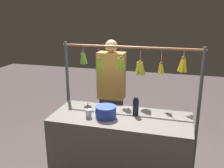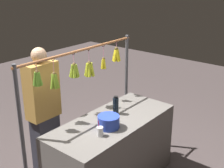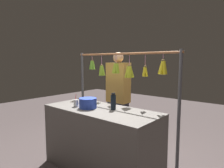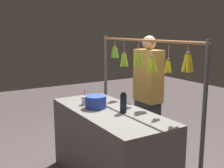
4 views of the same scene
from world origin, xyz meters
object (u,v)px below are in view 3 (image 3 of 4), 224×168
at_px(drink_cup, 76,103).
at_px(blue_bucket, 88,103).
at_px(vendor_person, 118,100).
at_px(water_bottle, 113,102).

bearing_deg(drink_cup, blue_bucket, -166.27).
relative_size(blue_bucket, drink_cup, 1.39).
xyz_separation_m(blue_bucket, drink_cup, (0.20, 0.05, -0.02)).
relative_size(blue_bucket, vendor_person, 0.14).
distance_m(water_bottle, drink_cup, 0.58).
height_order(water_bottle, blue_bucket, water_bottle).
height_order(blue_bucket, drink_cup, drink_cup).
relative_size(water_bottle, vendor_person, 0.13).
bearing_deg(drink_cup, water_bottle, -158.25).
bearing_deg(water_bottle, vendor_person, -55.57).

